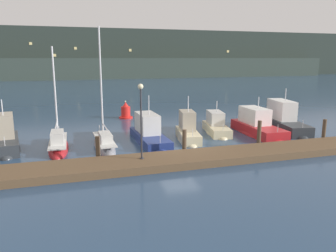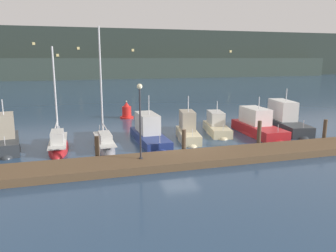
% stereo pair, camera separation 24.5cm
% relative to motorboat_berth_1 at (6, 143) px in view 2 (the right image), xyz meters
% --- Properties ---
extents(ground_plane, '(400.00, 400.00, 0.00)m').
position_rel_motorboat_berth_1_xyz_m(ground_plane, '(11.58, -3.86, -0.46)').
color(ground_plane, navy).
extents(dock, '(32.43, 2.80, 0.45)m').
position_rel_motorboat_berth_1_xyz_m(dock, '(11.58, -6.34, -0.23)').
color(dock, brown).
rests_on(dock, ground).
extents(mooring_pile_1, '(0.28, 0.28, 1.64)m').
position_rel_motorboat_berth_1_xyz_m(mooring_pile_1, '(5.94, -4.69, 0.36)').
color(mooring_pile_1, '#4C3D2D').
rests_on(mooring_pile_1, ground).
extents(mooring_pile_2, '(0.28, 0.28, 1.71)m').
position_rel_motorboat_berth_1_xyz_m(mooring_pile_2, '(11.58, -4.69, 0.40)').
color(mooring_pile_2, '#4C3D2D').
rests_on(mooring_pile_2, ground).
extents(mooring_pile_3, '(0.28, 0.28, 1.99)m').
position_rel_motorboat_berth_1_xyz_m(mooring_pile_3, '(17.22, -4.69, 0.54)').
color(mooring_pile_3, '#4C3D2D').
rests_on(mooring_pile_3, ground).
extents(mooring_pile_4, '(0.28, 0.28, 1.79)m').
position_rel_motorboat_berth_1_xyz_m(mooring_pile_4, '(22.86, -4.69, 0.44)').
color(mooring_pile_4, '#4C3D2D').
rests_on(mooring_pile_4, ground).
extents(motorboat_berth_1, '(2.58, 5.60, 4.18)m').
position_rel_motorboat_berth_1_xyz_m(motorboat_berth_1, '(0.00, 0.00, 0.00)').
color(motorboat_berth_1, '#2D3338').
rests_on(motorboat_berth_1, ground).
extents(sailboat_berth_2, '(1.41, 5.95, 7.77)m').
position_rel_motorboat_berth_1_xyz_m(sailboat_berth_2, '(3.50, -0.80, -0.30)').
color(sailboat_berth_2, red).
rests_on(sailboat_berth_2, ground).
extents(sailboat_berth_3, '(1.48, 5.91, 9.06)m').
position_rel_motorboat_berth_1_xyz_m(sailboat_berth_3, '(6.67, -1.38, -0.31)').
color(sailboat_berth_3, gray).
rests_on(sailboat_berth_3, ground).
extents(motorboat_berth_4, '(2.17, 6.78, 4.02)m').
position_rel_motorboat_berth_1_xyz_m(motorboat_berth_4, '(10.18, -0.50, -0.05)').
color(motorboat_berth_4, navy).
rests_on(motorboat_berth_4, ground).
extents(motorboat_berth_5, '(2.36, 4.85, 3.98)m').
position_rel_motorboat_berth_1_xyz_m(motorboat_berth_5, '(13.19, -1.01, -0.02)').
color(motorboat_berth_5, beige).
rests_on(motorboat_berth_5, ground).
extents(motorboat_berth_6, '(2.66, 5.38, 3.24)m').
position_rel_motorboat_berth_1_xyz_m(motorboat_berth_6, '(16.38, 0.60, -0.12)').
color(motorboat_berth_6, beige).
rests_on(motorboat_berth_6, ground).
extents(motorboat_berth_7, '(2.53, 6.88, 3.70)m').
position_rel_motorboat_berth_1_xyz_m(motorboat_berth_7, '(19.55, -0.73, -0.05)').
color(motorboat_berth_7, red).
rests_on(motorboat_berth_7, ground).
extents(motorboat_berth_8, '(3.39, 7.71, 4.27)m').
position_rel_motorboat_berth_1_xyz_m(motorboat_berth_8, '(22.72, 0.05, 0.06)').
color(motorboat_berth_8, '#2D3338').
rests_on(motorboat_berth_8, ground).
extents(channel_buoy, '(1.45, 1.45, 1.88)m').
position_rel_motorboat_berth_1_xyz_m(channel_buoy, '(10.12, 9.85, 0.23)').
color(channel_buoy, red).
rests_on(channel_buoy, ground).
extents(dock_lamppost, '(0.32, 0.32, 4.44)m').
position_rel_motorboat_berth_1_xyz_m(dock_lamppost, '(8.36, -6.18, 2.93)').
color(dock_lamppost, '#2D2D33').
rests_on(dock_lamppost, dock).
extents(hillside_backdrop, '(240.00, 23.00, 15.58)m').
position_rel_motorboat_berth_1_xyz_m(hillside_backdrop, '(12.72, 89.15, 6.72)').
color(hillside_backdrop, '#28332D').
rests_on(hillside_backdrop, ground).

